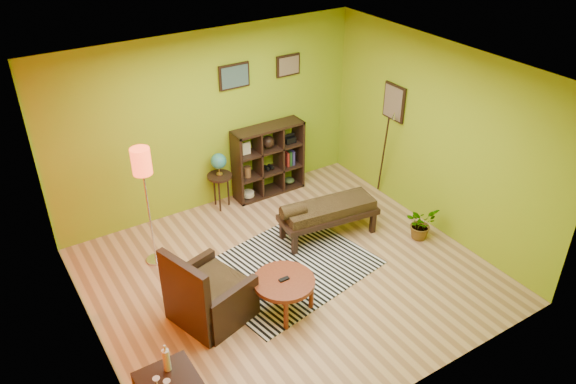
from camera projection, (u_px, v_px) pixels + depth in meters
ground at (289, 275)px, 7.56m from camera, size 5.00×5.00×0.00m
room_shell at (282, 158)px, 6.61m from camera, size 5.04×4.54×2.82m
zebra_rug at (287, 267)px, 7.70m from camera, size 2.48×2.08×0.01m
coffee_table at (284, 284)px, 6.80m from camera, size 0.76×0.76×0.49m
armchair at (208, 298)px, 6.72m from camera, size 1.04×1.03×1.02m
floor_lamp at (143, 172)px, 7.12m from camera, size 0.26×0.26×1.74m
globe_table at (219, 167)px, 8.68m from camera, size 0.39×0.39×0.95m
cube_shelf at (269, 160)px, 9.15m from camera, size 1.20×0.35×1.20m
bench at (326, 211)px, 8.13m from camera, size 1.52×0.71×0.68m
potted_plant at (420, 226)px, 8.23m from camera, size 0.50×0.54×0.38m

